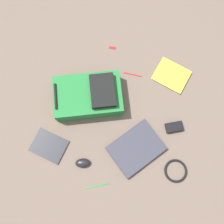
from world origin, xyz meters
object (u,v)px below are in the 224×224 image
Objects in this scene: backpack at (89,96)px; pen_black at (133,74)px; book_manual at (171,75)px; book_red at (49,146)px; power_brick at (174,127)px; pen_blue at (97,186)px; cable_coil at (176,171)px; laptop at (136,148)px; computer_mouse at (83,163)px; usb_stick at (112,48)px.

backpack reaches higher than pen_black.
book_red is (-0.61, 0.78, -0.00)m from book_manual.
power_brick reaches higher than pen_blue.
pen_blue is at bearing 108.23° from cable_coil.
book_red is at bearing 139.64° from pen_black.
laptop is 3.67× the size of power_brick.
power_brick reaches higher than book_red.
pen_black is (0.59, -0.50, -0.00)m from book_red.
laptop is at bearing -38.84° from pen_blue.
laptop is 4.30× the size of computer_mouse.
power_brick is 0.77× the size of pen_blue.
pen_black is at bearing 29.31° from cable_coil.
laptop is 0.59m from book_manual.
cable_coil is 1.33× the size of power_brick.
power_brick is at bearing -73.85° from book_red.
power_brick reaches higher than book_manual.
book_manual is 0.88m from computer_mouse.
power_brick is at bearing 6.93° from cable_coil.
cable_coil is 0.99m from usb_stick.
usb_stick is (0.17, 0.45, -0.00)m from book_manual.
computer_mouse is at bearing 159.22° from pen_black.
book_red is at bearing 157.26° from usb_stick.
power_brick is at bearing -173.18° from book_manual.
backpack is at bearing 77.97° from power_brick.
laptop is 0.59m from book_red.
computer_mouse reaches higher than laptop.
book_manual is 0.48m from usb_stick.
book_red is 2.72× the size of computer_mouse.
pen_blue is at bearing -120.63° from book_red.
book_manual is (0.25, -0.55, -0.06)m from backpack.
pen_black is at bearing -31.37° from computer_mouse.
cable_coil is 1.03× the size of pen_blue.
book_manual is at bearing 6.82° from power_brick.
book_red reaches higher than usb_stick.
backpack is 0.61m from power_brick.
backpack is 1.77× the size of book_manual.
cable_coil is at bearing -147.39° from usb_stick.
cable_coil reaches higher than pen_blue.
pen_black reaches higher than pen_blue.
backpack is at bearing 56.71° from cable_coil.
power_brick reaches higher than laptop.
book_red is 0.26m from computer_mouse.
book_manual is 0.93m from pen_blue.
book_red is 1.80× the size of pen_blue.
laptop is 2.75× the size of cable_coil.
book_manual reaches higher than cable_coil.
pen_blue is at bearing -178.00° from usb_stick.
usb_stick is (0.78, -0.33, -0.00)m from book_red.
power_brick is at bearing -45.58° from pen_blue.
usb_stick is at bearing 19.67° from laptop.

